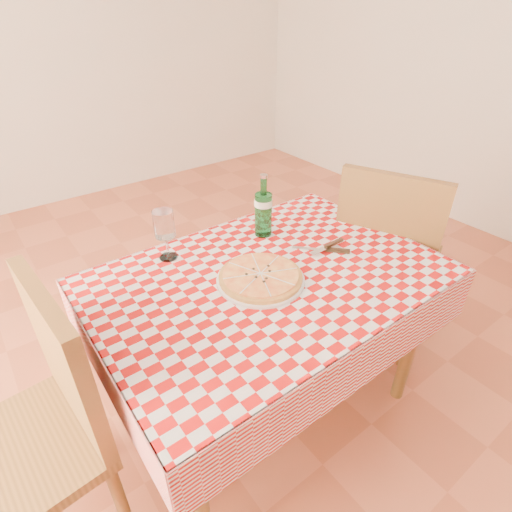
% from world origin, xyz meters
% --- Properties ---
extents(dining_table, '(1.20, 0.80, 0.75)m').
position_xyz_m(dining_table, '(0.00, 0.00, 0.66)').
color(dining_table, brown).
rests_on(dining_table, ground).
extents(tablecloth, '(1.30, 0.90, 0.01)m').
position_xyz_m(tablecloth, '(0.00, 0.00, 0.75)').
color(tablecloth, '#A20A0A').
rests_on(tablecloth, dining_table).
extents(chair_near, '(0.61, 0.61, 1.02)m').
position_xyz_m(chair_near, '(0.74, -0.00, 0.59)').
color(chair_near, brown).
rests_on(chair_near, ground).
extents(chair_far, '(0.49, 0.49, 1.00)m').
position_xyz_m(chair_far, '(-0.85, 0.02, 0.57)').
color(chair_far, brown).
rests_on(chair_far, ground).
extents(pizza_plate, '(0.43, 0.43, 0.04)m').
position_xyz_m(pizza_plate, '(-0.05, -0.01, 0.78)').
color(pizza_plate, '#BB883E').
rests_on(pizza_plate, tablecloth).
extents(water_bottle, '(0.09, 0.09, 0.28)m').
position_xyz_m(water_bottle, '(0.17, 0.26, 0.90)').
color(water_bottle, '#1A6A2C').
rests_on(water_bottle, tablecloth).
extents(wine_glass, '(0.09, 0.09, 0.21)m').
position_xyz_m(wine_glass, '(-0.25, 0.34, 0.86)').
color(wine_glass, white).
rests_on(wine_glass, tablecloth).
extents(cutlery, '(0.31, 0.28, 0.03)m').
position_xyz_m(cutlery, '(0.29, -0.01, 0.77)').
color(cutlery, silver).
rests_on(cutlery, tablecloth).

